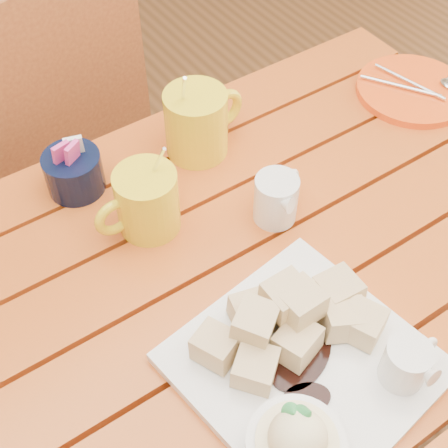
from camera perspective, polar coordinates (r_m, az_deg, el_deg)
table at (r=0.94m, az=0.43°, el=-10.68°), size 1.20×0.79×0.75m
dessert_plate at (r=0.77m, az=7.37°, el=-13.19°), size 0.31×0.31×0.11m
coffee_mug_left at (r=0.90m, az=-7.19°, el=2.08°), size 0.13×0.09×0.15m
coffee_mug_right at (r=1.01m, az=-2.41°, el=9.34°), size 0.14×0.10×0.17m
cream_pitcher at (r=0.92m, az=4.92°, el=2.41°), size 0.09×0.08×0.08m
sugar_caddy at (r=0.99m, az=-13.57°, el=4.69°), size 0.09×0.09×0.10m
orange_saucer at (r=1.20m, az=16.95°, el=11.68°), size 0.20×0.20×0.02m
chair_far at (r=1.40m, az=-17.19°, el=5.81°), size 0.54×0.54×0.97m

